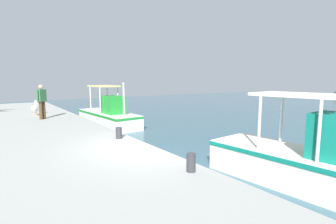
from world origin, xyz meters
TOP-DOWN VIEW (x-y plane):
  - fishing_boat_nearest at (-7.89, 1.82)m, footprint 5.52×2.00m
  - fishing_boat_second at (3.66, 2.72)m, footprint 5.65×2.20m
  - pelican at (-9.16, -1.95)m, footprint 0.96×0.54m
  - fisherman_standing at (-7.46, -1.84)m, footprint 0.46×0.52m
  - mooring_bollard_nearest at (-1.36, -0.45)m, footprint 0.21×0.21m
  - mooring_bollard_second at (2.41, -0.45)m, footprint 0.20×0.20m

SIDE VIEW (x-z plane):
  - fishing_boat_nearest at x=-7.89m, z-range -0.68..1.94m
  - fishing_boat_second at x=3.66m, z-range -0.97..2.33m
  - mooring_bollard_nearest at x=-1.36m, z-range 0.80..1.19m
  - mooring_bollard_second at x=2.41m, z-range 0.80..1.21m
  - pelican at x=-9.16m, z-range 0.79..1.61m
  - fisherman_standing at x=-7.46m, z-range 0.90..2.63m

